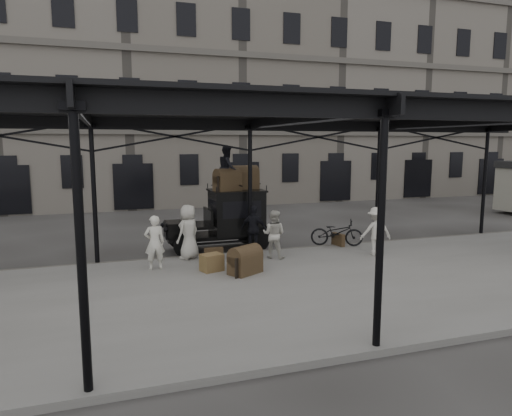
{
  "coord_description": "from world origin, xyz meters",
  "views": [
    {
      "loc": [
        -4.59,
        -12.69,
        3.85
      ],
      "look_at": [
        0.08,
        1.6,
        1.7
      ],
      "focal_mm": 32.0,
      "sensor_mm": 36.0,
      "label": 1
    }
  ],
  "objects": [
    {
      "name": "ground",
      "position": [
        0.0,
        0.0,
        0.0
      ],
      "size": [
        120.0,
        120.0,
        0.0
      ],
      "primitive_type": "plane",
      "color": "#383533",
      "rests_on": "ground"
    },
    {
      "name": "platform",
      "position": [
        0.0,
        -2.0,
        0.07
      ],
      "size": [
        28.0,
        8.0,
        0.15
      ],
      "primitive_type": "cube",
      "color": "slate",
      "rests_on": "ground"
    },
    {
      "name": "canopy",
      "position": [
        0.0,
        -1.72,
        4.6
      ],
      "size": [
        22.5,
        9.0,
        4.74
      ],
      "color": "black",
      "rests_on": "ground"
    },
    {
      "name": "building_frontage",
      "position": [
        0.0,
        18.0,
        7.0
      ],
      "size": [
        64.0,
        8.0,
        14.0
      ],
      "primitive_type": "cube",
      "color": "slate",
      "rests_on": "ground"
    },
    {
      "name": "taxi",
      "position": [
        -0.5,
        3.07,
        1.2
      ],
      "size": [
        3.65,
        1.55,
        2.18
      ],
      "color": "black",
      "rests_on": "ground"
    },
    {
      "name": "porter_left",
      "position": [
        -3.36,
        0.65,
        0.96
      ],
      "size": [
        0.61,
        0.42,
        1.62
      ],
      "primitive_type": "imported",
      "rotation": [
        0.0,
        0.0,
        3.2
      ],
      "color": "silver",
      "rests_on": "platform"
    },
    {
      "name": "porter_midleft",
      "position": [
        0.44,
        0.85,
        0.93
      ],
      "size": [
        0.96,
        0.93,
        1.56
      ],
      "primitive_type": "imported",
      "rotation": [
        0.0,
        0.0,
        2.49
      ],
      "color": "#BCB8AC",
      "rests_on": "platform"
    },
    {
      "name": "porter_centre",
      "position": [
        -2.2,
        1.6,
        1.03
      ],
      "size": [
        1.02,
        0.97,
        1.76
      ],
      "primitive_type": "imported",
      "rotation": [
        0.0,
        0.0,
        3.81
      ],
      "color": "beige",
      "rests_on": "platform"
    },
    {
      "name": "porter_official",
      "position": [
        0.08,
        1.8,
        0.95
      ],
      "size": [
        0.95,
        0.93,
        1.6
      ],
      "primitive_type": "imported",
      "rotation": [
        0.0,
        0.0,
        2.38
      ],
      "color": "black",
      "rests_on": "platform"
    },
    {
      "name": "porter_right",
      "position": [
        3.8,
        0.17,
        0.95
      ],
      "size": [
        1.14,
        0.8,
        1.61
      ],
      "primitive_type": "imported",
      "rotation": [
        0.0,
        0.0,
        2.94
      ],
      "color": "beige",
      "rests_on": "platform"
    },
    {
      "name": "bicycle",
      "position": [
        3.22,
        1.8,
        0.64
      ],
      "size": [
        1.96,
        1.39,
        0.98
      ],
      "primitive_type": "imported",
      "rotation": [
        0.0,
        0.0,
        1.13
      ],
      "color": "black",
      "rests_on": "platform"
    },
    {
      "name": "porter_roof",
      "position": [
        -0.53,
        2.97,
        2.98
      ],
      "size": [
        0.77,
        0.9,
        1.6
      ],
      "primitive_type": "imported",
      "rotation": [
        0.0,
        0.0,
        1.33
      ],
      "color": "black",
      "rests_on": "taxi"
    },
    {
      "name": "steamer_trunk_roof_near",
      "position": [
        -0.58,
        2.82,
        2.51
      ],
      "size": [
        1.02,
        0.8,
        0.66
      ],
      "primitive_type": null,
      "rotation": [
        0.0,
        0.0,
        0.32
      ],
      "color": "#4A3722",
      "rests_on": "taxi"
    },
    {
      "name": "steamer_trunk_roof_far",
      "position": [
        0.17,
        3.27,
        2.54
      ],
      "size": [
        1.06,
        0.74,
        0.72
      ],
      "primitive_type": null,
      "rotation": [
        0.0,
        0.0,
        0.15
      ],
      "color": "#4A3722",
      "rests_on": "taxi"
    },
    {
      "name": "steamer_trunk_platform",
      "position": [
        -0.96,
        -0.58,
        0.49
      ],
      "size": [
        1.09,
        0.96,
        0.68
      ],
      "primitive_type": null,
      "rotation": [
        0.0,
        0.0,
        0.53
      ],
      "color": "#4A3722",
      "rests_on": "platform"
    },
    {
      "name": "wicker_hamper",
      "position": [
        -1.81,
        -0.01,
        0.4
      ],
      "size": [
        0.71,
        0.61,
        0.5
      ],
      "primitive_type": "cube",
      "rotation": [
        0.0,
        0.0,
        0.31
      ],
      "color": "brown",
      "rests_on": "platform"
    },
    {
      "name": "suitcase_upright",
      "position": [
        3.29,
        1.8,
        0.38
      ],
      "size": [
        0.26,
        0.62,
        0.45
      ],
      "primitive_type": "cube",
      "rotation": [
        0.0,
        0.0,
        0.19
      ],
      "color": "#4A3722",
      "rests_on": "platform"
    },
    {
      "name": "suitcase_flat",
      "position": [
        -1.47,
        1.19,
        0.35
      ],
      "size": [
        0.6,
        0.16,
        0.4
      ],
      "primitive_type": "cube",
      "rotation": [
        0.0,
        0.0,
        -0.02
      ],
      "color": "#4A3722",
      "rests_on": "platform"
    }
  ]
}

